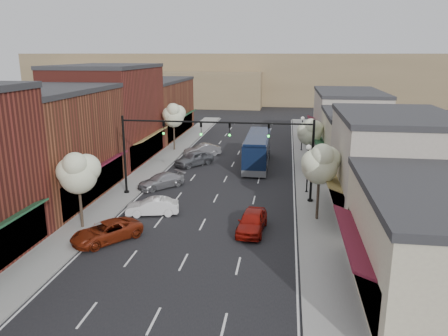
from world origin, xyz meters
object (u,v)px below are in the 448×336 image
at_px(signal_mast_right, 283,148).
at_px(parked_car_b, 152,207).
at_px(parked_car_d, 194,158).
at_px(lamp_post_near, 308,161).
at_px(tree_right_far, 310,131).
at_px(parked_car_a, 106,232).
at_px(tree_left_far, 174,115).
at_px(tree_right_near, 321,163).
at_px(coach_bus, 257,149).
at_px(lamp_post_far, 302,128).
at_px(tree_left_near, 78,172).
at_px(parked_car_c, 161,181).
at_px(red_hatchback, 252,221).
at_px(signal_mast_left, 150,144).
at_px(parked_car_e, 202,150).

height_order(signal_mast_right, parked_car_b, signal_mast_right).
bearing_deg(parked_car_d, lamp_post_near, 2.93).
xyz_separation_m(tree_right_far, parked_car_a, (-14.10, -21.69, -3.33)).
bearing_deg(tree_left_far, tree_right_far, -19.87).
height_order(tree_right_near, parked_car_d, tree_right_near).
bearing_deg(coach_bus, lamp_post_far, 57.28).
bearing_deg(lamp_post_far, parked_car_b, -116.01).
distance_m(tree_left_far, parked_car_a, 28.08).
distance_m(lamp_post_far, parked_car_d, 15.23).
relative_size(tree_left_near, coach_bus, 0.50).
bearing_deg(lamp_post_near, tree_right_far, 86.69).
bearing_deg(parked_car_b, tree_left_far, 176.58).
height_order(parked_car_c, parked_car_d, parked_car_d).
distance_m(parked_car_c, parked_car_d, 8.66).
bearing_deg(tree_left_far, coach_bus, -28.44).
bearing_deg(tree_right_near, tree_left_far, 127.04).
relative_size(lamp_post_far, parked_car_d, 0.94).
bearing_deg(parked_car_c, red_hatchback, -2.75).
bearing_deg(parked_car_b, red_hatchback, 60.84).
relative_size(signal_mast_left, parked_car_a, 1.73).
distance_m(tree_right_near, parked_car_a, 15.67).
distance_m(signal_mast_right, parked_car_e, 18.84).
relative_size(parked_car_d, parked_car_e, 1.07).
relative_size(tree_right_near, tree_left_far, 0.97).
xyz_separation_m(signal_mast_right, lamp_post_far, (2.18, 20.00, -1.62)).
height_order(signal_mast_right, parked_car_a, signal_mast_right).
relative_size(lamp_post_near, parked_car_b, 1.10).
bearing_deg(coach_bus, parked_car_a, -111.66).
xyz_separation_m(lamp_post_far, red_hatchback, (-4.13, -26.78, -2.25)).
bearing_deg(signal_mast_left, parked_car_b, -72.80).
bearing_deg(signal_mast_right, lamp_post_near, 48.95).
bearing_deg(signal_mast_right, signal_mast_left, 180.00).
xyz_separation_m(signal_mast_right, parked_car_a, (-11.37, -9.74, -3.96)).
bearing_deg(tree_right_far, signal_mast_left, -139.46).
distance_m(tree_right_near, tree_right_far, 16.01).
bearing_deg(tree_right_near, parked_car_d, 130.02).
height_order(signal_mast_left, tree_right_near, signal_mast_left).
bearing_deg(parked_car_c, signal_mast_left, -50.94).
bearing_deg(lamp_post_far, signal_mast_right, -96.22).
bearing_deg(tree_left_near, parked_car_c, 75.14).
distance_m(signal_mast_left, parked_car_c, 4.59).
bearing_deg(parked_car_c, parked_car_e, 126.44).
relative_size(parked_car_a, parked_car_d, 1.00).
bearing_deg(tree_right_near, parked_car_c, 155.27).
relative_size(signal_mast_right, red_hatchback, 1.85).
xyz_separation_m(red_hatchback, parked_car_a, (-9.43, -2.96, -0.10)).
distance_m(lamp_post_near, parked_car_b, 14.13).
relative_size(signal_mast_right, parked_car_c, 1.80).
bearing_deg(parked_car_e, tree_right_near, 0.70).
distance_m(lamp_post_near, parked_car_e, 17.91).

